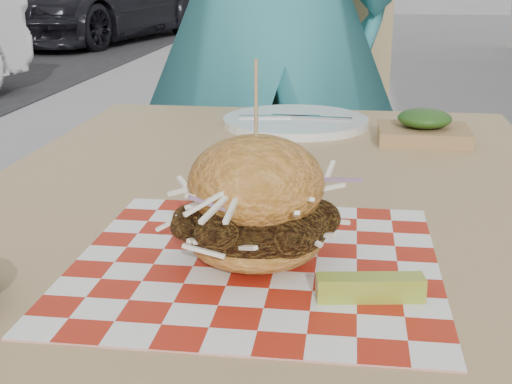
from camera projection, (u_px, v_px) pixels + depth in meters
The scene contains 7 objects.
patio_table at pixel (268, 255), 0.94m from camera, with size 0.80×1.20×0.75m.
patio_chair at pixel (302, 148), 1.97m from camera, with size 0.52×0.53×0.95m.
paper_liner at pixel (256, 262), 0.71m from camera, with size 0.36×0.36×0.00m, color red.
sandwich at pixel (256, 209), 0.69m from camera, with size 0.18×0.18×0.20m.
pickle_spear at pixel (370, 288), 0.63m from camera, with size 0.10×0.02×0.02m, color #96A830.
place_setting at pixel (296, 121), 1.32m from camera, with size 0.27×0.27×0.02m.
kraft_tray at pixel (424, 128), 1.20m from camera, with size 0.15×0.12×0.06m.
Camera 1 is at (-0.03, -0.98, 1.03)m, focal length 50.00 mm.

